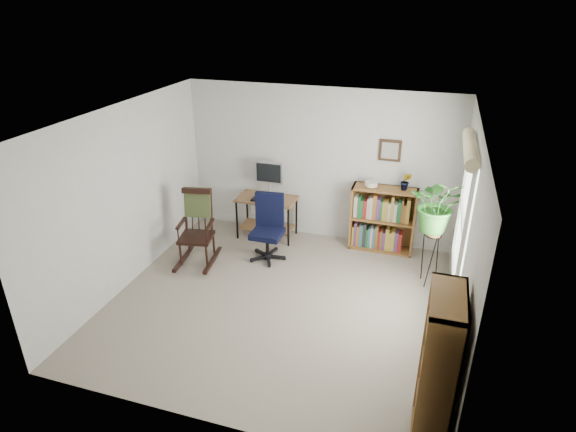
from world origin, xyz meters
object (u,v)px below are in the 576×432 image
(rocking_chair, at_px, (195,228))
(tall_bookshelf, at_px, (437,373))
(desk, at_px, (267,217))
(low_bookshelf, at_px, (383,219))
(office_chair, at_px, (267,229))

(rocking_chair, xyz_separation_m, tall_bookshelf, (3.38, -2.19, 0.21))
(desk, bearing_deg, rocking_chair, -123.04)
(low_bookshelf, relative_size, tall_bookshelf, 0.67)
(office_chair, distance_m, rocking_chair, 1.03)
(desk, bearing_deg, low_bookshelf, 3.77)
(office_chair, relative_size, rocking_chair, 0.90)
(office_chair, relative_size, low_bookshelf, 0.99)
(rocking_chair, distance_m, low_bookshelf, 2.79)
(low_bookshelf, bearing_deg, office_chair, -152.60)
(desk, xyz_separation_m, office_chair, (0.25, -0.69, 0.17))
(desk, xyz_separation_m, rocking_chair, (-0.70, -1.08, 0.22))
(desk, relative_size, tall_bookshelf, 0.61)
(low_bookshelf, distance_m, tall_bookshelf, 3.51)
(rocking_chair, relative_size, low_bookshelf, 1.09)
(rocking_chair, height_order, low_bookshelf, rocking_chair)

